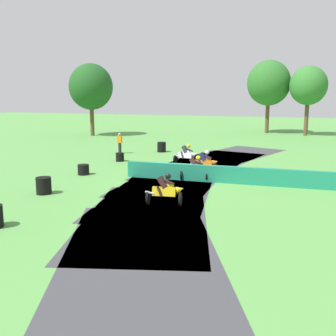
{
  "coord_description": "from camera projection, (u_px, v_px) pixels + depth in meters",
  "views": [
    {
      "loc": [
        6.34,
        -20.7,
        4.75
      ],
      "look_at": [
        0.06,
        -1.39,
        0.9
      ],
      "focal_mm": 42.85,
      "sensor_mm": 36.0,
      "label": 1
    }
  ],
  "objects": [
    {
      "name": "tree_behind_barrier",
      "position": [
        308.0,
        86.0,
        43.72
      ],
      "size": [
        4.05,
        4.05,
        7.59
      ],
      "color": "brown",
      "rests_on": "ground"
    },
    {
      "name": "tire_stack_near",
      "position": [
        162.0,
        147.0,
        32.27
      ],
      "size": [
        0.7,
        0.7,
        0.8
      ],
      "color": "black",
      "rests_on": "ground"
    },
    {
      "name": "tire_stack_mid_a",
      "position": [
        120.0,
        157.0,
        27.92
      ],
      "size": [
        0.57,
        0.57,
        0.6
      ],
      "color": "black",
      "rests_on": "ground"
    },
    {
      "name": "tire_stack_mid_b",
      "position": [
        83.0,
        170.0,
        23.39
      ],
      "size": [
        0.66,
        0.66,
        0.6
      ],
      "color": "black",
      "rests_on": "ground"
    },
    {
      "name": "ground_plane",
      "position": [
        175.0,
        179.0,
        22.15
      ],
      "size": [
        120.0,
        120.0,
        0.0
      ],
      "primitive_type": "plane",
      "color": "#569947"
    },
    {
      "name": "track_marshal",
      "position": [
        120.0,
        143.0,
        31.32
      ],
      "size": [
        0.34,
        0.24,
        1.63
      ],
      "color": "#232328",
      "rests_on": "ground"
    },
    {
      "name": "track_asphalt",
      "position": [
        189.0,
        180.0,
        21.91
      ],
      "size": [
        8.51,
        30.62,
        0.01
      ],
      "color": "#3D3D42",
      "rests_on": "ground"
    },
    {
      "name": "tree_mid_rise",
      "position": [
        269.0,
        83.0,
        46.32
      ],
      "size": [
        4.96,
        4.96,
        8.41
      ],
      "color": "brown",
      "rests_on": "ground"
    },
    {
      "name": "tire_stack_far",
      "position": [
        44.0,
        186.0,
        18.96
      ],
      "size": [
        0.71,
        0.71,
        0.8
      ],
      "color": "black",
      "rests_on": "ground"
    },
    {
      "name": "motorcycle_fourth_yellow",
      "position": [
        166.0,
        190.0,
        17.05
      ],
      "size": [
        1.67,
        0.91,
        1.43
      ],
      "color": "black",
      "rests_on": "ground"
    },
    {
      "name": "motorcycle_trailing_black",
      "position": [
        196.0,
        169.0,
        21.84
      ],
      "size": [
        1.68,
        0.86,
        1.43
      ],
      "color": "black",
      "rests_on": "ground"
    },
    {
      "name": "safety_barrier",
      "position": [
        287.0,
        178.0,
        20.33
      ],
      "size": [
        17.4,
        0.53,
        0.9
      ],
      "primitive_type": "cube",
      "rotation": [
        0.0,
        0.0,
        -1.56
      ],
      "color": "#1E8466",
      "rests_on": "ground"
    },
    {
      "name": "motorcycle_lead_white",
      "position": [
        187.0,
        155.0,
        26.83
      ],
      "size": [
        1.71,
        1.0,
        1.43
      ],
      "color": "black",
      "rests_on": "ground"
    },
    {
      "name": "motorcycle_chase_orange",
      "position": [
        205.0,
        162.0,
        23.71
      ],
      "size": [
        1.69,
        0.7,
        1.42
      ],
      "color": "black",
      "rests_on": "ground"
    },
    {
      "name": "tree_far_left",
      "position": [
        91.0,
        87.0,
        43.61
      ],
      "size": [
        4.75,
        4.75,
        7.83
      ],
      "color": "brown",
      "rests_on": "ground"
    }
  ]
}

